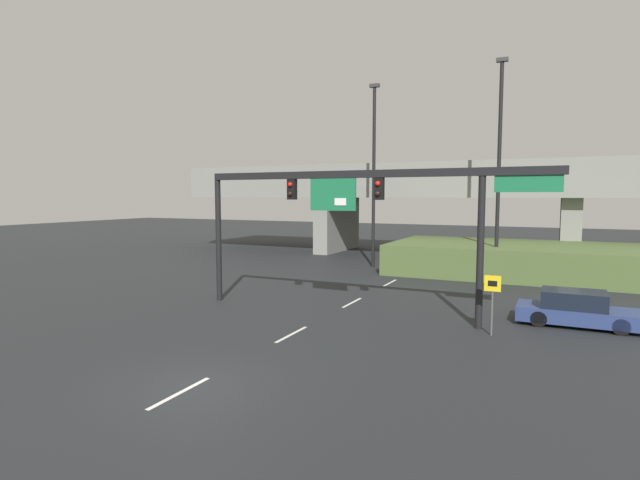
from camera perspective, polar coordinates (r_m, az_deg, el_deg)
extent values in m
plane|color=black|center=(14.97, -13.93, -15.69)|extent=(160.00, 160.00, 0.00)
cube|color=silver|center=(14.48, -15.73, -16.45)|extent=(0.14, 2.40, 0.01)
cube|color=silver|center=(19.37, -3.28, -10.71)|extent=(0.14, 2.40, 0.01)
cube|color=silver|center=(24.87, 3.69, -7.16)|extent=(0.14, 2.40, 0.01)
cube|color=silver|center=(30.67, 8.02, -4.86)|extent=(0.14, 2.40, 0.01)
cube|color=silver|center=(36.62, 10.94, -3.28)|extent=(0.14, 2.40, 0.01)
cube|color=silver|center=(42.65, 13.03, -2.14)|extent=(0.14, 2.40, 0.01)
cylinder|color=black|center=(25.50, -11.52, 0.28)|extent=(0.28, 0.28, 6.36)
cylinder|color=black|center=(20.60, 17.86, -0.98)|extent=(0.28, 0.28, 6.36)
cube|color=black|center=(21.66, 5.27, 7.53)|extent=(15.63, 0.32, 0.32)
cube|color=black|center=(23.13, -3.21, 5.81)|extent=(0.40, 0.28, 0.95)
sphere|color=red|center=(22.99, -3.42, 6.35)|extent=(0.22, 0.22, 0.22)
sphere|color=black|center=(22.98, -3.42, 5.28)|extent=(0.22, 0.22, 0.22)
cube|color=black|center=(21.45, 6.77, 5.84)|extent=(0.40, 0.28, 0.95)
sphere|color=red|center=(21.29, 6.62, 6.43)|extent=(0.22, 0.22, 0.22)
sphere|color=black|center=(21.28, 6.61, 5.28)|extent=(0.22, 0.22, 0.22)
cube|color=#196B42|center=(22.11, 1.48, 5.23)|extent=(2.18, 0.08, 1.43)
cube|color=white|center=(21.92, 2.34, 4.39)|extent=(0.54, 0.03, 0.31)
cube|color=#196B42|center=(20.29, 22.70, 5.97)|extent=(2.41, 0.07, 0.64)
cylinder|color=#4C4C4C|center=(19.98, 19.07, -7.03)|extent=(0.08, 0.08, 2.35)
cube|color=yellow|center=(19.78, 19.12, -4.72)|extent=(0.60, 0.03, 0.60)
cube|color=black|center=(19.76, 19.12, -4.73)|extent=(0.33, 0.01, 0.21)
cylinder|color=black|center=(33.65, 19.75, 7.33)|extent=(0.24, 0.24, 13.53)
cube|color=#333333|center=(34.64, 20.11, 18.77)|extent=(0.70, 0.36, 0.24)
cylinder|color=black|center=(37.02, 6.16, 7.01)|extent=(0.24, 0.24, 13.07)
cube|color=#333333|center=(37.84, 6.26, 17.13)|extent=(0.70, 0.36, 0.24)
cube|color=gray|center=(44.86, 13.90, 5.97)|extent=(47.02, 9.85, 1.92)
cube|color=gray|center=(40.29, 12.59, 8.12)|extent=(47.02, 0.40, 0.90)
cube|color=gray|center=(47.93, 2.02, 1.84)|extent=(1.40, 7.88, 5.12)
cube|color=gray|center=(44.05, 26.64, 1.01)|extent=(1.40, 7.88, 5.12)
cube|color=#4C6033|center=(36.09, 22.19, -2.08)|extent=(17.13, 9.09, 2.02)
cube|color=navy|center=(22.98, 27.40, -7.61)|extent=(4.65, 1.91, 0.58)
cube|color=black|center=(22.85, 27.00, -6.04)|extent=(2.42, 1.71, 0.69)
cylinder|color=black|center=(23.90, 30.81, -7.60)|extent=(0.64, 0.22, 0.64)
cylinder|color=black|center=(22.30, 31.18, -8.49)|extent=(0.64, 0.22, 0.64)
cylinder|color=black|center=(23.81, 23.85, -7.36)|extent=(0.64, 0.22, 0.64)
cylinder|color=black|center=(22.19, 23.70, -8.24)|extent=(0.64, 0.22, 0.64)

